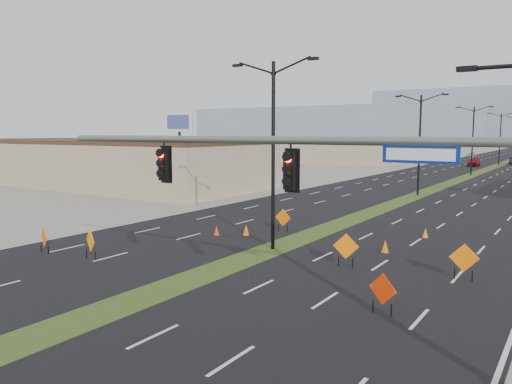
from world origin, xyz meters
The scene contains 25 objects.
ground centered at (0.00, 0.00, 0.00)m, with size 600.00×600.00×0.00m, color gray.
road_surface centered at (0.00, 100.00, 0.00)m, with size 25.00×400.00×0.02m, color black.
median_strip centered at (0.00, 100.00, 0.00)m, with size 2.00×400.00×0.04m, color #3A4F1C.
building_sw_near centered at (-35.00, 30.00, 2.50)m, with size 40.00×16.00×5.00m, color tan.
building_sw_far centered at (-32.00, 85.00, 2.25)m, with size 30.00×14.00×4.50m, color tan.
mesa_west centered at (-120.00, 280.00, 11.00)m, with size 180.00×50.00×22.00m, color #8491A3.
mesa_backdrop centered at (-30.00, 320.00, 16.00)m, with size 140.00×50.00×32.00m, color #8491A3.
signal_mast centered at (8.56, 2.00, 4.79)m, with size 16.30×0.60×8.00m.
streetlight_0 centered at (0.00, 12.00, 5.42)m, with size 5.15×0.24×10.02m.
streetlight_1 centered at (0.00, 40.00, 5.42)m, with size 5.15×0.24×10.02m.
streetlight_2 centered at (0.00, 68.00, 5.42)m, with size 5.15×0.24×10.02m.
streetlight_3 centered at (0.00, 96.00, 5.42)m, with size 5.15×0.24×10.02m.
car_left centered at (-3.47, 90.20, 0.82)m, with size 1.93×4.80×1.63m, color maroon.
car_far centered at (-9.89, 123.37, 0.64)m, with size 1.79×4.40×1.28m, color #ADB1B7.
construction_sign_0 centered at (-9.55, 4.64, 0.83)m, with size 1.02×0.42×1.43m.
construction_sign_1 centered at (-6.45, 5.14, 0.92)m, with size 1.11×0.48×1.57m.
construction_sign_2 centered at (-2.00, 16.51, 0.86)m, with size 1.11×0.05×1.48m.
construction_sign_3 centered at (4.74, 10.83, 0.95)m, with size 1.19×0.32×1.62m.
construction_sign_4 centered at (9.83, 11.56, 0.96)m, with size 1.20×0.34×1.64m.
construction_sign_5 centered at (8.28, 5.75, 0.88)m, with size 1.09×0.35×1.50m.
cone_0 centered at (-4.86, 13.29, 0.30)m, with size 0.36×0.36×0.60m, color #D73F04.
cone_1 centered at (5.34, 14.64, 0.34)m, with size 0.41×0.41×0.69m, color #E75F04.
cone_2 centered at (6.10, 19.67, 0.29)m, with size 0.35×0.35×0.59m, color orange.
cone_3 centered at (-3.33, 14.28, 0.34)m, with size 0.40×0.40×0.67m, color #FC6105.
pole_sign_west centered at (-17.08, 23.61, 6.57)m, with size 2.65×1.11×8.16m.
Camera 1 is at (13.82, -10.64, 6.33)m, focal length 35.00 mm.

